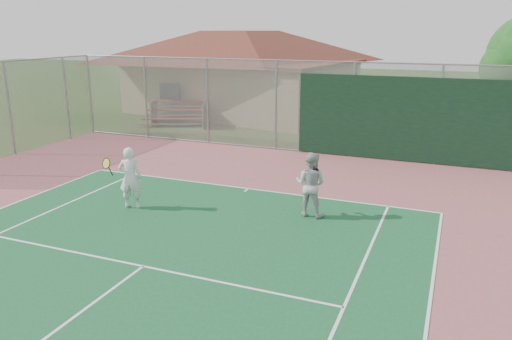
% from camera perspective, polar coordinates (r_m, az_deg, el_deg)
% --- Properties ---
extents(back_fence, '(20.08, 0.11, 3.53)m').
position_cam_1_polar(back_fence, '(18.80, 11.25, 6.41)').
color(back_fence, gray).
rests_on(back_fence, ground).
extents(side_fence_left, '(0.08, 9.00, 3.50)m').
position_cam_1_polar(side_fence_left, '(20.98, -26.35, 6.26)').
color(side_fence_left, gray).
rests_on(side_fence_left, ground).
extents(clubhouse, '(13.74, 10.37, 5.39)m').
position_cam_1_polar(clubhouse, '(28.69, -1.79, 12.04)').
color(clubhouse, tan).
rests_on(clubhouse, ground).
extents(bleachers, '(3.67, 2.85, 1.13)m').
position_cam_1_polar(bleachers, '(25.42, -8.89, 6.50)').
color(bleachers, maroon).
rests_on(bleachers, ground).
extents(player_white_front, '(1.04, 0.74, 1.66)m').
position_cam_1_polar(player_white_front, '(13.63, -14.23, -0.92)').
color(player_white_front, white).
rests_on(player_white_front, ground).
extents(player_grey_back, '(0.86, 0.69, 1.67)m').
position_cam_1_polar(player_grey_back, '(12.74, 6.24, -1.71)').
color(player_grey_back, '#AAADAF').
rests_on(player_grey_back, ground).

